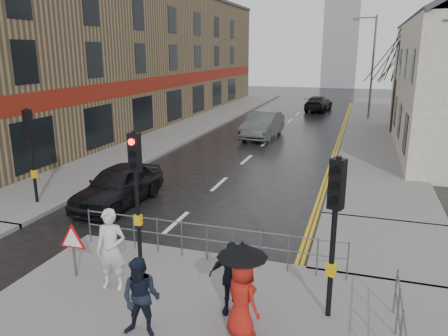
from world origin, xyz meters
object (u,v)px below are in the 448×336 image
Objects in this scene: pedestrian_b at (141,298)px; pedestrian_d at (231,277)px; car_parked at (118,185)px; pedestrian_a at (111,249)px; pedestrian_with_umbrella at (242,284)px; car_mid at (263,125)px.

pedestrian_d is at bearing 35.35° from pedestrian_b.
car_parked is (-5.94, 5.49, -0.20)m from pedestrian_d.
pedestrian_with_umbrella reaches higher than pedestrian_a.
pedestrian_d is (-0.42, 0.69, -0.29)m from pedestrian_with_umbrella.
pedestrian_b reaches higher than pedestrian_d.
pedestrian_a is 2.89m from pedestrian_d.
pedestrian_a is 3.40m from pedestrian_with_umbrella.
pedestrian_with_umbrella reaches higher than pedestrian_b.
pedestrian_a reaches higher than pedestrian_d.
car_parked is (-3.06, 5.38, -0.36)m from pedestrian_a.
pedestrian_with_umbrella is at bearing -75.10° from car_mid.
pedestrian_with_umbrella is 0.39× the size of car_mid.
pedestrian_d reaches higher than car_parked.
pedestrian_a is 6.20m from car_parked.
pedestrian_b is 8.14m from car_parked.
pedestrian_with_umbrella is 1.21× the size of pedestrian_d.
car_parked is at bearing 117.26° from pedestrian_b.
pedestrian_with_umbrella reaches higher than car_parked.
pedestrian_d is 8.09m from car_parked.
pedestrian_a is 0.44× the size of car_parked.
car_mid is (-0.92, 19.53, -0.27)m from pedestrian_a.
pedestrian_d is (2.88, -0.11, -0.16)m from pedestrian_a.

